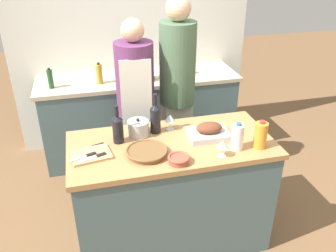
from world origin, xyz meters
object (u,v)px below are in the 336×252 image
object	(u,v)px
knife_chef	(89,148)
cutting_board	(91,155)
wine_bottle_green	(118,128)
knife_paring	(84,156)
stock_pot	(138,128)
condiment_bottle_short	(99,74)
wicker_basket	(147,152)
stand_mixer	(144,68)
condiment_bottle_tall	(50,79)
mixing_bowl	(179,159)
wine_glass_right	(223,144)
juice_jug	(261,135)
person_cook_guest	(177,87)
roasting_pan	(209,132)
condiment_bottle_extra	(185,67)
knife_bread	(94,157)
wine_bottle_dark	(155,117)
milk_jug	(237,137)
wine_glass_left	(170,118)
person_cook_aproned	(136,103)

from	to	relation	value
knife_chef	cutting_board	bearing A→B (deg)	-85.08
wine_bottle_green	knife_paring	xyz separation A→B (m)	(-0.25, -0.17, -0.09)
stock_pot	condiment_bottle_short	world-z (taller)	condiment_bottle_short
wicker_basket	stand_mixer	xyz separation A→B (m)	(0.25, 1.38, 0.11)
condiment_bottle_tall	condiment_bottle_short	size ratio (longest dim) A/B	0.94
mixing_bowl	wine_glass_right	distance (m)	0.31
juice_jug	person_cook_guest	bearing A→B (deg)	109.02
roasting_pan	condiment_bottle_short	world-z (taller)	condiment_bottle_short
condiment_bottle_short	condiment_bottle_extra	world-z (taller)	condiment_bottle_short
cutting_board	wine_glass_right	xyz separation A→B (m)	(0.85, -0.21, 0.08)
wicker_basket	knife_paring	xyz separation A→B (m)	(-0.41, 0.05, -0.00)
wine_bottle_green	condiment_bottle_extra	distance (m)	1.50
stock_pot	knife_bread	bearing A→B (deg)	-142.96
knife_paring	knife_bread	distance (m)	0.07
wicker_basket	wine_glass_right	bearing A→B (deg)	-16.26
stock_pot	wine_bottle_green	bearing A→B (deg)	-157.11
wine_bottle_dark	knife_paring	xyz separation A→B (m)	(-0.53, -0.25, -0.10)
condiment_bottle_tall	knife_chef	bearing A→B (deg)	-76.52
juice_jug	milk_jug	bearing A→B (deg)	173.96
roasting_pan	person_cook_guest	distance (m)	0.74
knife_paring	condiment_bottle_tall	size ratio (longest dim) A/B	0.86
mixing_bowl	wine_bottle_green	world-z (taller)	wine_bottle_green
condiment_bottle_tall	stock_pot	bearing A→B (deg)	-59.40
stand_mixer	wine_bottle_green	bearing A→B (deg)	-109.39
wine_glass_left	stock_pot	bearing A→B (deg)	-173.63
roasting_pan	mixing_bowl	distance (m)	0.40
knife_chef	person_cook_guest	xyz separation A→B (m)	(0.82, 0.68, 0.10)
mixing_bowl	condiment_bottle_extra	distance (m)	1.67
stock_pot	condiment_bottle_tall	bearing A→B (deg)	120.60
wine_bottle_dark	wine_glass_left	world-z (taller)	wine_bottle_dark
milk_jug	condiment_bottle_tall	distance (m)	1.95
condiment_bottle_short	person_cook_aproned	xyz separation A→B (m)	(0.27, -0.57, -0.09)
knife_bread	wine_bottle_green	bearing A→B (deg)	45.99
wine_bottle_dark	person_cook_aproned	size ratio (longest dim) A/B	0.19
wine_glass_right	condiment_bottle_short	xyz separation A→B (m)	(-0.69, 1.54, 0.01)
juice_jug	wine_glass_left	world-z (taller)	juice_jug
juice_jug	wine_glass_right	world-z (taller)	juice_jug
wicker_basket	juice_jug	xyz separation A→B (m)	(0.78, -0.10, 0.07)
condiment_bottle_extra	roasting_pan	bearing A→B (deg)	-99.18
wine_glass_right	condiment_bottle_short	distance (m)	1.68
condiment_bottle_short	wine_bottle_green	bearing A→B (deg)	-88.10
wine_glass_right	person_cook_aproned	bearing A→B (deg)	113.25
knife_bread	wine_bottle_dark	bearing A→B (deg)	29.78
cutting_board	stock_pot	xyz separation A→B (m)	(0.36, 0.21, 0.05)
stock_pot	wine_glass_right	size ratio (longest dim) A/B	1.29
knife_bread	person_cook_aproned	distance (m)	0.91
cutting_board	knife_paring	world-z (taller)	knife_paring
wine_glass_left	wine_glass_right	world-z (taller)	same
wicker_basket	condiment_bottle_short	distance (m)	1.41
wicker_basket	stand_mixer	world-z (taller)	stand_mixer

